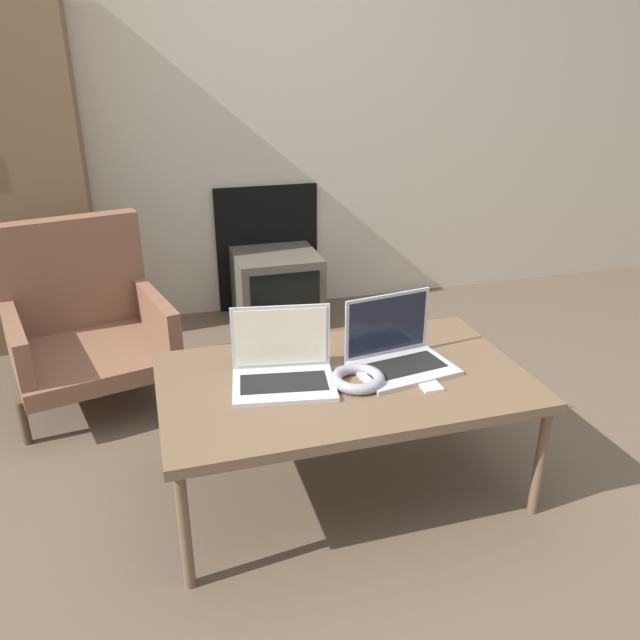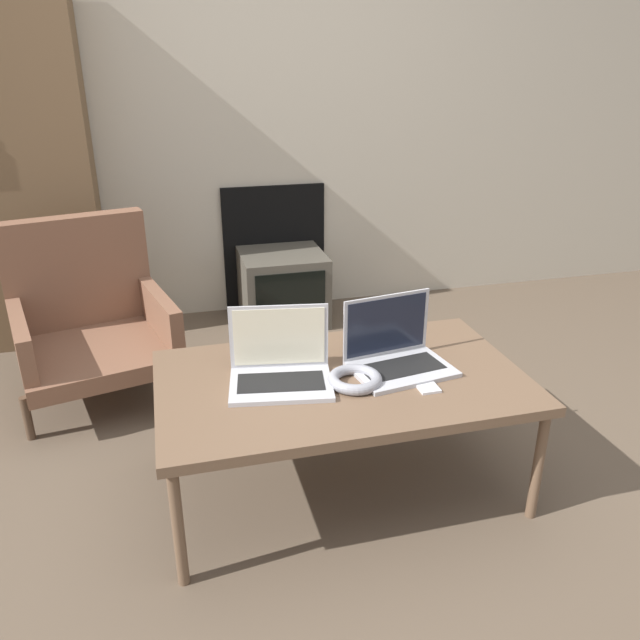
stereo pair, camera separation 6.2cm
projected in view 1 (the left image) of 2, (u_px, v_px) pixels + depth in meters
The scene contains 9 objects.
ground_plane at pixel (351, 501), 2.27m from camera, with size 14.00×14.00×0.00m, color brown.
wall_back at pixel (242, 95), 3.53m from camera, with size 7.00×0.08×2.60m.
table at pixel (344, 384), 2.19m from camera, with size 1.28×0.76×0.46m.
laptop_left at pixel (283, 367), 2.13m from camera, with size 0.38×0.30×0.25m.
laptop_right at pixel (397, 352), 2.24m from camera, with size 0.38×0.30×0.25m.
headphones at pixel (358, 379), 2.13m from camera, with size 0.19×0.19×0.04m.
phone at pixel (426, 382), 2.14m from camera, with size 0.07×0.14×0.01m.
tv at pixel (277, 288), 3.73m from camera, with size 0.49×0.47×0.42m.
armchair at pixel (83, 316), 2.87m from camera, with size 0.80×0.81×0.81m.
Camera 1 is at (-0.62, -1.72, 1.50)m, focal length 35.00 mm.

